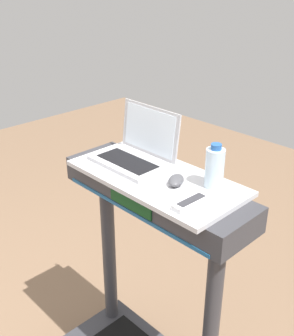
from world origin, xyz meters
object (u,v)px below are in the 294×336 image
laptop (136,151)px  water_bottle (215,167)px  tv_remote (191,202)px  computer_mouse (176,180)px

laptop → water_bottle: laptop is taller
tv_remote → laptop: bearing=164.4°
water_bottle → tv_remote: bearing=-79.3°
computer_mouse → tv_remote: 0.17m
computer_mouse → tv_remote: computer_mouse is taller
laptop → computer_mouse: size_ratio=3.39×
laptop → tv_remote: (0.42, -0.12, -0.04)m
laptop → water_bottle: 0.39m
computer_mouse → water_bottle: water_bottle is taller
computer_mouse → water_bottle: (0.12, 0.09, 0.07)m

